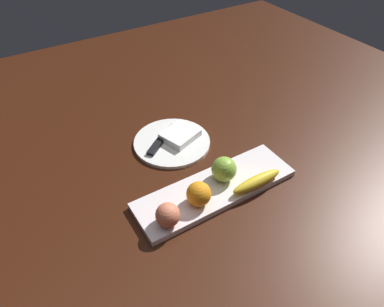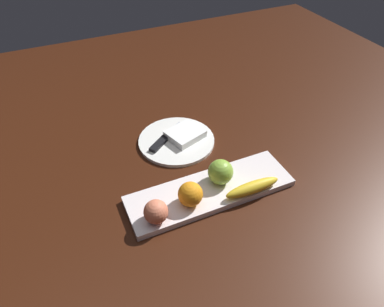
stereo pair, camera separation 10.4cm
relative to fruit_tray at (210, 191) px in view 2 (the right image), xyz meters
name	(u,v)px [view 2 (the right image)]	position (x,y,z in m)	size (l,w,h in m)	color
ground_plane	(210,189)	(0.01, 0.02, -0.01)	(2.40, 2.40, 0.00)	#35160A
fruit_tray	(210,191)	(0.00, 0.00, 0.00)	(0.47, 0.15, 0.02)	white
apple	(221,172)	(0.04, 0.01, 0.05)	(0.07, 0.07, 0.07)	#81AF38
banana	(252,187)	(0.10, -0.06, 0.03)	(0.16, 0.03, 0.03)	yellow
orange_near_apple	(190,194)	(-0.07, -0.02, 0.04)	(0.07, 0.07, 0.07)	orange
peach	(156,212)	(-0.17, -0.04, 0.04)	(0.06, 0.06, 0.06)	#DD7554
dinner_plate	(176,141)	(0.00, 0.25, 0.00)	(0.25, 0.25, 0.01)	white
folded_napkin	(185,134)	(0.03, 0.25, 0.01)	(0.11, 0.10, 0.02)	white
knife	(162,141)	(-0.05, 0.26, 0.01)	(0.16, 0.12, 0.01)	silver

